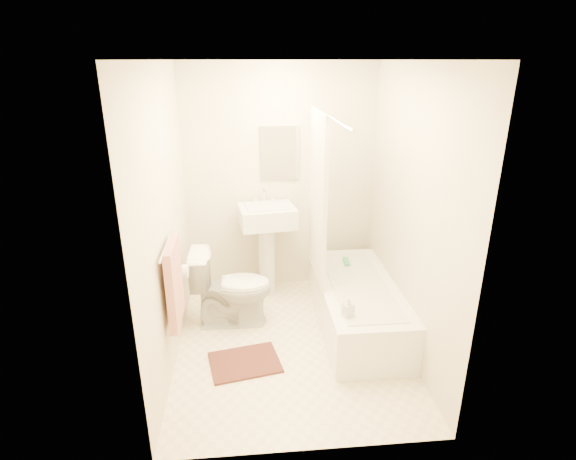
{
  "coord_description": "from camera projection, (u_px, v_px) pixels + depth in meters",
  "views": [
    {
      "loc": [
        -0.34,
        -3.42,
        2.4
      ],
      "look_at": [
        0.0,
        0.25,
        1.0
      ],
      "focal_mm": 28.0,
      "sensor_mm": 36.0,
      "label": 1
    }
  ],
  "objects": [
    {
      "name": "floor",
      "position": [
        291.0,
        343.0,
        4.06
      ],
      "size": [
        2.4,
        2.4,
        0.0
      ],
      "primitive_type": "plane",
      "color": "beige",
      "rests_on": "ground"
    },
    {
      "name": "ceiling",
      "position": [
        291.0,
        60.0,
        3.21
      ],
      "size": [
        2.4,
        2.4,
        0.0
      ],
      "primitive_type": "plane",
      "color": "white",
      "rests_on": "ground"
    },
    {
      "name": "wall_back",
      "position": [
        280.0,
        181.0,
        4.75
      ],
      "size": [
        2.0,
        0.02,
        2.4
      ],
      "primitive_type": "cube",
      "color": "beige",
      "rests_on": "ground"
    },
    {
      "name": "wall_left",
      "position": [
        165.0,
        222.0,
        3.55
      ],
      "size": [
        0.02,
        2.4,
        2.4
      ],
      "primitive_type": "cube",
      "color": "beige",
      "rests_on": "ground"
    },
    {
      "name": "wall_right",
      "position": [
        411.0,
        214.0,
        3.72
      ],
      "size": [
        0.02,
        2.4,
        2.4
      ],
      "primitive_type": "cube",
      "color": "beige",
      "rests_on": "ground"
    },
    {
      "name": "mirror",
      "position": [
        280.0,
        153.0,
        4.63
      ],
      "size": [
        0.4,
        0.03,
        0.55
      ],
      "primitive_type": "cube",
      "color": "white",
      "rests_on": "wall_back"
    },
    {
      "name": "curtain_rod",
      "position": [
        328.0,
        115.0,
        3.47
      ],
      "size": [
        0.03,
        1.7,
        0.03
      ],
      "primitive_type": "cylinder",
      "rotation": [
        1.57,
        0.0,
        0.0
      ],
      "color": "silver",
      "rests_on": "wall_back"
    },
    {
      "name": "shower_curtain",
      "position": [
        318.0,
        197.0,
        4.12
      ],
      "size": [
        0.04,
        0.8,
        1.55
      ],
      "primitive_type": "cube",
      "color": "silver",
      "rests_on": "curtain_rod"
    },
    {
      "name": "towel_bar",
      "position": [
        167.0,
        245.0,
        3.36
      ],
      "size": [
        0.02,
        0.6,
        0.02
      ],
      "primitive_type": "cylinder",
      "rotation": [
        1.57,
        0.0,
        0.0
      ],
      "color": "silver",
      "rests_on": "wall_left"
    },
    {
      "name": "towel",
      "position": [
        175.0,
        283.0,
        3.47
      ],
      "size": [
        0.06,
        0.45,
        0.66
      ],
      "primitive_type": "cube",
      "color": "#CC7266",
      "rests_on": "towel_bar"
    },
    {
      "name": "toilet_paper",
      "position": [
        182.0,
        272.0,
        3.85
      ],
      "size": [
        0.11,
        0.12,
        0.12
      ],
      "primitive_type": "cylinder",
      "rotation": [
        0.0,
        1.57,
        0.0
      ],
      "color": "white",
      "rests_on": "wall_left"
    },
    {
      "name": "toilet",
      "position": [
        232.0,
        288.0,
        4.26
      ],
      "size": [
        0.76,
        0.43,
        0.75
      ],
      "primitive_type": "imported",
      "rotation": [
        0.0,
        0.0,
        1.56
      ],
      "color": "silver",
      "rests_on": "floor"
    },
    {
      "name": "sink",
      "position": [
        267.0,
        247.0,
        4.74
      ],
      "size": [
        0.61,
        0.52,
        1.09
      ],
      "primitive_type": null,
      "rotation": [
        0.0,
        0.0,
        0.14
      ],
      "color": "silver",
      "rests_on": "floor"
    },
    {
      "name": "bathtub",
      "position": [
        357.0,
        305.0,
        4.25
      ],
      "size": [
        0.7,
        1.59,
        0.45
      ],
      "primitive_type": null,
      "color": "white",
      "rests_on": "floor"
    },
    {
      "name": "bath_mat",
      "position": [
        245.0,
        362.0,
        3.79
      ],
      "size": [
        0.64,
        0.53,
        0.02
      ],
      "primitive_type": "cube",
      "rotation": [
        0.0,
        0.0,
        0.2
      ],
      "color": "#4A2820",
      "rests_on": "floor"
    },
    {
      "name": "soap_bottle",
      "position": [
        348.0,
        307.0,
        3.61
      ],
      "size": [
        0.1,
        0.1,
        0.17
      ],
      "primitive_type": "imported",
      "rotation": [
        0.0,
        0.0,
        0.31
      ],
      "color": "white",
      "rests_on": "bathtub"
    },
    {
      "name": "scrub_brush",
      "position": [
        346.0,
        262.0,
        4.58
      ],
      "size": [
        0.07,
        0.18,
        0.04
      ],
      "primitive_type": "cube",
      "rotation": [
        0.0,
        0.0,
        -0.08
      ],
      "color": "#3DA36A",
      "rests_on": "bathtub"
    }
  ]
}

